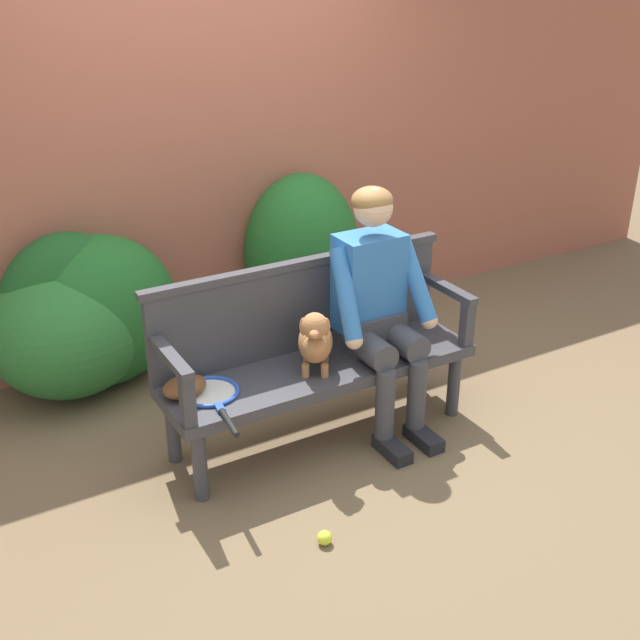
{
  "coord_description": "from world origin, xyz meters",
  "views": [
    {
      "loc": [
        -1.76,
        -3.05,
        2.36
      ],
      "look_at": [
        0.0,
        0.0,
        0.69
      ],
      "focal_mm": 43.91,
      "sensor_mm": 36.0,
      "label": 1
    }
  ],
  "objects_px": {
    "garden_bench": "(320,374)",
    "tennis_ball": "(325,538)",
    "baseball_glove": "(185,387)",
    "dog_on_bench": "(315,340)",
    "person_seated": "(377,302)",
    "tennis_racket": "(211,394)"
  },
  "relations": [
    {
      "from": "garden_bench",
      "to": "tennis_ball",
      "type": "bearing_deg",
      "value": -118.62
    },
    {
      "from": "tennis_ball",
      "to": "baseball_glove",
      "type": "bearing_deg",
      "value": 110.83
    },
    {
      "from": "garden_bench",
      "to": "dog_on_bench",
      "type": "distance_m",
      "value": 0.26
    },
    {
      "from": "person_seated",
      "to": "garden_bench",
      "type": "bearing_deg",
      "value": 178.5
    },
    {
      "from": "tennis_racket",
      "to": "baseball_glove",
      "type": "xyz_separation_m",
      "value": [
        -0.1,
        0.07,
        0.04
      ]
    },
    {
      "from": "tennis_racket",
      "to": "tennis_ball",
      "type": "relative_size",
      "value": 8.69
    },
    {
      "from": "person_seated",
      "to": "tennis_racket",
      "type": "relative_size",
      "value": 2.28
    },
    {
      "from": "garden_bench",
      "to": "tennis_racket",
      "type": "xyz_separation_m",
      "value": [
        -0.61,
        -0.02,
        0.07
      ]
    },
    {
      "from": "dog_on_bench",
      "to": "tennis_racket",
      "type": "distance_m",
      "value": 0.57
    },
    {
      "from": "garden_bench",
      "to": "dog_on_bench",
      "type": "xyz_separation_m",
      "value": [
        -0.06,
        -0.06,
        0.24
      ]
    },
    {
      "from": "tennis_ball",
      "to": "dog_on_bench",
      "type": "bearing_deg",
      "value": 63.29
    },
    {
      "from": "dog_on_bench",
      "to": "person_seated",
      "type": "bearing_deg",
      "value": 7.42
    },
    {
      "from": "person_seated",
      "to": "tennis_ball",
      "type": "height_order",
      "value": "person_seated"
    },
    {
      "from": "garden_bench",
      "to": "tennis_ball",
      "type": "height_order",
      "value": "garden_bench"
    },
    {
      "from": "dog_on_bench",
      "to": "tennis_racket",
      "type": "bearing_deg",
      "value": 175.32
    },
    {
      "from": "baseball_glove",
      "to": "tennis_ball",
      "type": "height_order",
      "value": "baseball_glove"
    },
    {
      "from": "dog_on_bench",
      "to": "tennis_racket",
      "type": "height_order",
      "value": "dog_on_bench"
    },
    {
      "from": "dog_on_bench",
      "to": "tennis_ball",
      "type": "relative_size",
      "value": 5.51
    },
    {
      "from": "garden_bench",
      "to": "tennis_racket",
      "type": "distance_m",
      "value": 0.61
    },
    {
      "from": "garden_bench",
      "to": "baseball_glove",
      "type": "height_order",
      "value": "baseball_glove"
    },
    {
      "from": "garden_bench",
      "to": "baseball_glove",
      "type": "xyz_separation_m",
      "value": [
        -0.71,
        0.06,
        0.1
      ]
    },
    {
      "from": "dog_on_bench",
      "to": "baseball_glove",
      "type": "distance_m",
      "value": 0.67
    }
  ]
}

